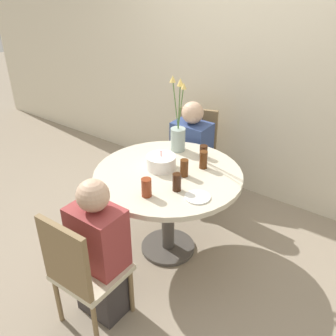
{
  "coord_description": "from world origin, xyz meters",
  "views": [
    {
      "loc": [
        1.44,
        -1.96,
        2.15
      ],
      "look_at": [
        0.0,
        0.0,
        0.78
      ],
      "focal_mm": 40.0,
      "sensor_mm": 36.0,
      "label": 1
    }
  ],
  "objects": [
    {
      "name": "drink_glass_2",
      "position": [
        0.12,
        0.03,
        0.81
      ],
      "size": [
        0.06,
        0.06,
        0.13
      ],
      "color": "#51280F",
      "rests_on": "dining_table"
    },
    {
      "name": "drink_glass_0",
      "position": [
        0.07,
        -0.34,
        0.81
      ],
      "size": [
        0.07,
        0.07,
        0.13
      ],
      "color": "maroon",
      "rests_on": "dining_table"
    },
    {
      "name": "ground_plane",
      "position": [
        0.0,
        0.0,
        0.0
      ],
      "size": [
        16.0,
        16.0,
        0.0
      ],
      "primitive_type": "plane",
      "color": "gray"
    },
    {
      "name": "side_plate",
      "position": [
        0.36,
        -0.15,
        0.75
      ],
      "size": [
        0.18,
        0.18,
        0.01
      ],
      "color": "white",
      "rests_on": "dining_table"
    },
    {
      "name": "chair_near_front",
      "position": [
        0.01,
        -0.92,
        0.49
      ],
      "size": [
        0.41,
        0.41,
        0.88
      ],
      "rotation": [
        0.0,
        0.0,
        3.16
      ],
      "color": "beige",
      "rests_on": "ground_plane"
    },
    {
      "name": "person_woman",
      "position": [
        -0.25,
        0.71,
        0.49
      ],
      "size": [
        0.34,
        0.24,
        1.04
      ],
      "color": "#383333",
      "rests_on": "ground_plane"
    },
    {
      "name": "drink_glass_4",
      "position": [
        0.17,
        0.22,
        0.81
      ],
      "size": [
        0.06,
        0.06,
        0.14
      ],
      "color": "#51280F",
      "rests_on": "dining_table"
    },
    {
      "name": "wall_back",
      "position": [
        0.0,
        1.26,
        1.3
      ],
      "size": [
        8.0,
        0.05,
        2.6
      ],
      "color": "beige",
      "rests_on": "ground_plane"
    },
    {
      "name": "person_boy",
      "position": [
        0.01,
        -0.76,
        0.49
      ],
      "size": [
        0.34,
        0.24,
        1.04
      ],
      "color": "#383333",
      "rests_on": "ground_plane"
    },
    {
      "name": "chair_left_flank",
      "position": [
        -0.3,
        0.86,
        0.49
      ],
      "size": [
        0.51,
        0.51,
        0.88
      ],
      "rotation": [
        0.0,
        0.0,
        0.34
      ],
      "color": "beige",
      "rests_on": "ground_plane"
    },
    {
      "name": "drink_glass_3",
      "position": [
        0.19,
        -0.16,
        0.8
      ],
      "size": [
        0.06,
        0.06,
        0.13
      ],
      "color": "#33190C",
      "rests_on": "dining_table"
    },
    {
      "name": "drink_glass_1",
      "position": [
        0.08,
        0.37,
        0.79
      ],
      "size": [
        0.06,
        0.06,
        0.1
      ],
      "color": "#33190C",
      "rests_on": "dining_table"
    },
    {
      "name": "flower_vase",
      "position": [
        -0.15,
        0.35,
        0.9
      ],
      "size": [
        0.2,
        0.22,
        0.67
      ],
      "color": "#9EB2AD",
      "rests_on": "dining_table"
    },
    {
      "name": "birthday_cake",
      "position": [
        -0.08,
        0.02,
        0.79
      ],
      "size": [
        0.23,
        0.23,
        0.15
      ],
      "color": "white",
      "rests_on": "dining_table"
    },
    {
      "name": "dining_table",
      "position": [
        0.0,
        0.0,
        0.61
      ],
      "size": [
        1.12,
        1.12,
        0.74
      ],
      "color": "beige",
      "rests_on": "ground_plane"
    }
  ]
}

